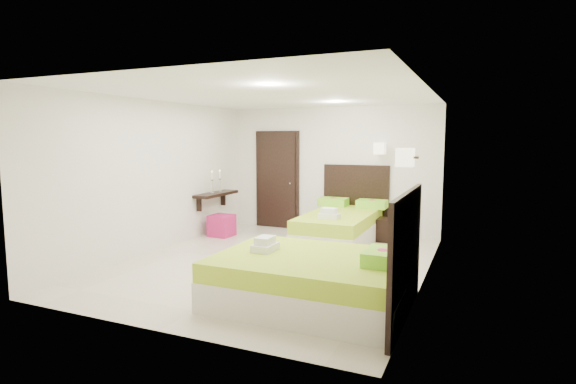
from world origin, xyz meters
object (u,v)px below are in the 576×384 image
at_px(bed_double, 318,278).
at_px(ottoman, 222,225).
at_px(nightstand, 383,229).
at_px(bed_single, 341,225).

height_order(bed_double, ottoman, bed_double).
bearing_deg(nightstand, bed_single, -137.90).
relative_size(nightstand, ottoman, 1.13).
bearing_deg(ottoman, bed_double, -42.59).
xyz_separation_m(nightstand, ottoman, (-3.06, -0.89, -0.00)).
distance_m(bed_double, ottoman, 4.15).
xyz_separation_m(bed_single, nightstand, (0.66, 0.58, -0.13)).
height_order(nightstand, ottoman, nightstand).
bearing_deg(ottoman, bed_single, 7.35).
bearing_deg(nightstand, ottoman, -163.23).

